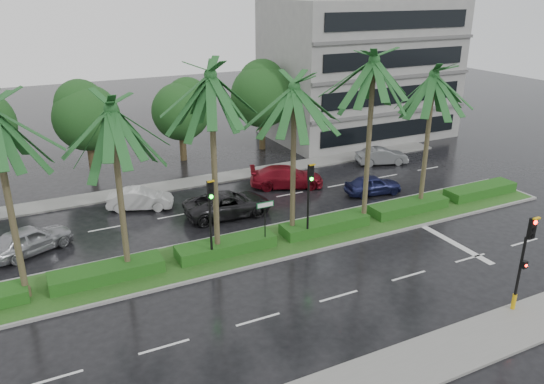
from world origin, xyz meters
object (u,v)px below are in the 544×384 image
car_silver (30,240)px  car_white (140,199)px  signal_median_left (211,209)px  car_blue (373,185)px  street_sign (265,213)px  car_darkgrey (228,204)px  signal_near (524,260)px  car_grey (382,156)px  car_red (287,177)px

car_silver → car_white: bearing=-87.5°
signal_median_left → car_blue: (13.00, 4.31, -2.35)m
street_sign → car_silver: (-11.01, 5.27, -1.39)m
car_darkgrey → car_blue: car_darkgrey is taller
signal_near → car_grey: size_ratio=1.10×
signal_median_left → car_darkgrey: 6.50m
signal_near → car_blue: 14.43m
signal_median_left → car_blue: bearing=18.3°
street_sign → car_grey: bearing=31.9°
car_red → signal_median_left: bearing=155.2°
car_silver → car_darkgrey: (11.01, -0.16, 0.01)m
street_sign → car_red: 9.74m
street_sign → car_white: 9.76m
car_blue → car_grey: 6.65m
signal_median_left → car_blue: 13.90m
signal_near → car_silver: (-18.01, 15.14, -1.77)m
signal_median_left → car_silver: 9.95m
street_sign → signal_near: bearing=-54.7°
street_sign → car_white: size_ratio=0.66×
street_sign → signal_median_left: bearing=-176.5°
car_blue → car_grey: car_grey is taller
signal_near → car_silver: size_ratio=1.02×
signal_near → car_silver: bearing=139.9°
car_white → car_blue: car_white is taller
car_darkgrey → street_sign: bearing=-177.8°
car_red → car_silver: bearing=120.7°
car_white → car_red: (10.00, -0.62, 0.08)m
street_sign → car_blue: size_ratio=0.69×
car_blue → car_grey: (4.50, 4.89, 0.01)m
street_sign → car_darkgrey: 5.30m
signal_near → street_sign: bearing=125.3°
car_darkgrey → signal_near: bearing=-152.8°
car_grey → car_white: bearing=108.2°
street_sign → car_darkgrey: street_sign is taller
signal_near → car_blue: bearing=77.9°
car_blue → car_darkgrey: bearing=92.8°
car_red → street_sign: bearing=166.8°
signal_median_left → car_grey: 19.91m
car_white → car_grey: 19.01m
signal_near → signal_median_left: size_ratio=1.00×
car_white → car_grey: (19.00, 0.48, -0.00)m
car_blue → signal_near: bearing=176.4°
signal_near → street_sign: (-7.00, 9.87, -0.38)m
car_blue → street_sign: bearing=120.9°
street_sign → car_blue: 10.92m
street_sign → car_silver: size_ratio=0.61×
car_red → car_white: bearing=108.1°
signal_median_left → car_white: size_ratio=1.10×
car_silver → car_blue: bearing=-117.2°
car_red → car_blue: (4.50, -3.80, -0.08)m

